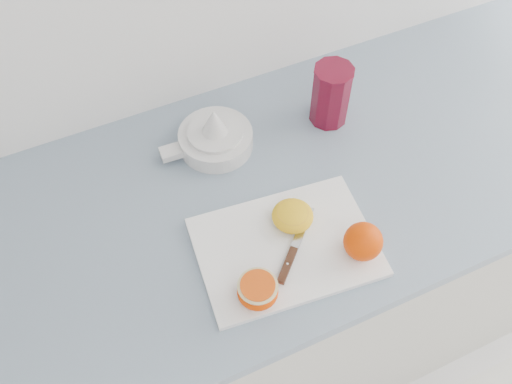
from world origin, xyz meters
The scene contains 8 objects.
counter centered at (0.15, 1.70, 0.45)m, with size 2.30×0.64×0.89m.
cutting_board centered at (0.05, 1.56, 0.90)m, with size 0.33×0.23×0.01m, color white.
whole_orange centered at (0.17, 1.49, 0.94)m, with size 0.07×0.07×0.07m.
half_orange centered at (-0.04, 1.48, 0.92)m, with size 0.07×0.07×0.04m.
squeezed_shell centered at (0.09, 1.60, 0.92)m, with size 0.08×0.08×0.03m.
paring_knife centered at (0.05, 1.53, 0.91)m, with size 0.13×0.13×0.01m.
citrus_juicer centered at (0.03, 1.84, 0.92)m, with size 0.20×0.16×0.10m.
red_tumbler centered at (0.28, 1.81, 0.95)m, with size 0.09×0.09×0.14m.
Camera 1 is at (-0.22, 1.09, 1.81)m, focal length 40.00 mm.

